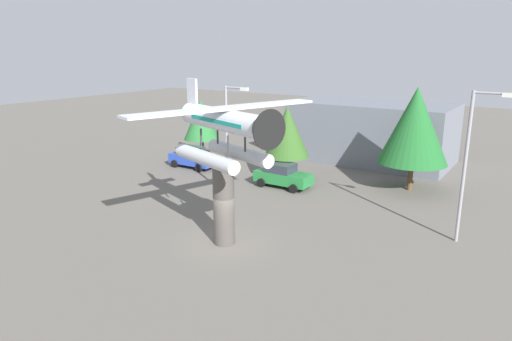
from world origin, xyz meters
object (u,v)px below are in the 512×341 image
at_px(car_mid_green, 283,175).
at_px(storefront_building, 371,132).
at_px(display_pedestal, 224,204).
at_px(tree_center_back, 415,125).
at_px(tree_west, 201,120).
at_px(tree_east, 287,132).
at_px(car_near_blue, 193,157).
at_px(floatplane_monument, 224,130).
at_px(streetlight_primary, 229,133).
at_px(streetlight_secondary, 470,157).

height_order(car_mid_green, storefront_building, storefront_building).
xyz_separation_m(display_pedestal, tree_center_back, (5.41, 14.83, 2.50)).
bearing_deg(tree_west, tree_east, -11.04).
relative_size(car_near_blue, car_mid_green, 1.00).
bearing_deg(tree_east, floatplane_monument, -74.21).
xyz_separation_m(floatplane_monument, tree_center_back, (5.29, 14.87, -1.35)).
bearing_deg(streetlight_primary, tree_west, 139.16).
bearing_deg(storefront_building, display_pedestal, -89.48).
relative_size(tree_west, tree_center_back, 0.73).
relative_size(display_pedestal, floatplane_monument, 0.43).
relative_size(display_pedestal, car_near_blue, 1.04).
distance_m(car_near_blue, streetlight_secondary, 22.83).
bearing_deg(tree_east, storefront_building, 71.65).
bearing_deg(car_near_blue, tree_west, 117.27).
relative_size(display_pedestal, car_mid_green, 1.04).
bearing_deg(tree_east, tree_west, 168.96).
xyz_separation_m(car_near_blue, tree_center_back, (17.28, 3.72, 3.80)).
bearing_deg(car_mid_green, tree_west, 160.15).
distance_m(floatplane_monument, car_near_blue, 17.16).
distance_m(floatplane_monument, tree_east, 13.12).
relative_size(display_pedestal, streetlight_primary, 0.58).
xyz_separation_m(car_mid_green, storefront_building, (2.38, 11.60, 1.75)).
bearing_deg(car_near_blue, streetlight_secondary, -10.54).
bearing_deg(storefront_building, floatplane_monument, -89.16).
bearing_deg(car_near_blue, tree_east, 8.54).
xyz_separation_m(car_near_blue, storefront_building, (11.67, 10.89, 1.75)).
height_order(car_mid_green, streetlight_secondary, streetlight_secondary).
distance_m(tree_west, tree_center_back, 19.00).
bearing_deg(display_pedestal, streetlight_secondary, 34.20).
xyz_separation_m(floatplane_monument, tree_west, (-13.67, 14.40, -2.47)).
bearing_deg(tree_east, streetlight_primary, -101.62).
xyz_separation_m(streetlight_secondary, tree_center_back, (-4.86, 7.84, 0.09)).
bearing_deg(car_mid_green, car_near_blue, 175.66).
bearing_deg(display_pedestal, tree_west, 133.33).
relative_size(floatplane_monument, streetlight_primary, 1.36).
xyz_separation_m(display_pedestal, tree_east, (-3.39, 12.38, 1.54)).
relative_size(streetlight_secondary, tree_east, 1.40).
relative_size(floatplane_monument, car_near_blue, 2.43).
height_order(tree_east, tree_center_back, tree_center_back).
bearing_deg(car_mid_green, storefront_building, 78.41).
height_order(floatplane_monument, tree_east, floatplane_monument).
height_order(display_pedestal, floatplane_monument, floatplane_monument).
bearing_deg(car_mid_green, display_pedestal, -76.09).
distance_m(streetlight_secondary, tree_east, 14.72).
distance_m(car_near_blue, streetlight_primary, 9.26).
distance_m(floatplane_monument, streetlight_secondary, 12.43).
bearing_deg(tree_center_back, display_pedestal, -110.06).
height_order(streetlight_secondary, tree_center_back, streetlight_secondary).
relative_size(display_pedestal, storefront_building, 0.32).
relative_size(car_mid_green, storefront_building, 0.30).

